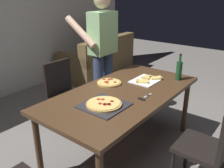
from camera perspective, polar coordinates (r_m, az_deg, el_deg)
The scene contains 11 objects.
ground_plane at distance 2.93m, azimuth 2.40°, elevation -15.41°, with size 12.00×12.00×0.00m, color gray.
dining_table at distance 2.58m, azimuth 2.63°, elevation -3.19°, with size 1.84×0.94×0.75m.
chair_near_camera at distance 2.32m, azimuth 22.64°, elevation -12.81°, with size 0.42×0.42×0.90m.
chair_far_side at distance 3.25m, azimuth -11.28°, elevation -1.56°, with size 0.42×0.42×0.90m.
couch at distance 5.28m, azimuth -3.04°, elevation 5.36°, with size 1.75×0.95×0.85m.
person_serving_pizza at distance 3.31m, azimuth -2.37°, elevation 8.13°, with size 0.55×0.54×1.75m.
pepperoni_pizza_on_tray at distance 2.24m, azimuth -1.91°, elevation -4.84°, with size 0.39×0.39×0.04m.
pizza_slices_on_towel at distance 2.89m, azimuth 8.29°, elevation 1.01°, with size 0.38×0.29×0.03m.
wine_bottle at distance 2.96m, azimuth 15.58°, elevation 3.17°, with size 0.07×0.07×0.32m.
kitchen_scissors at distance 2.41m, azimuth 7.56°, elevation -3.25°, with size 0.19×0.09×0.01m.
second_pizza_plain at distance 2.76m, azimuth -0.67°, elevation 0.34°, with size 0.28×0.28×0.03m.
Camera 1 is at (-1.92, -1.35, 1.75)m, focal length 38.63 mm.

